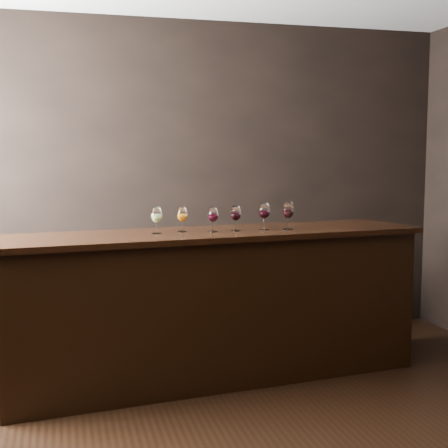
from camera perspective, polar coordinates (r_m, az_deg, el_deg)
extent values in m
cube|color=black|center=(5.52, -4.60, 3.90)|extent=(5.00, 0.02, 2.80)
cube|color=black|center=(4.58, -0.89, -7.68)|extent=(3.04, 0.96, 1.05)
cube|color=black|center=(4.48, -0.90, -0.92)|extent=(3.15, 1.04, 0.04)
cube|color=black|center=(5.35, -10.00, -6.49)|extent=(2.52, 0.40, 0.91)
cylinder|color=white|center=(4.37, -6.16, -0.84)|extent=(0.07, 0.07, 0.00)
cylinder|color=white|center=(4.37, -6.17, -0.35)|extent=(0.01, 0.01, 0.07)
ellipsoid|color=white|center=(4.36, -6.18, 0.84)|extent=(0.08, 0.08, 0.11)
cylinder|color=white|center=(4.35, -6.19, 1.50)|extent=(0.06, 0.06, 0.01)
ellipsoid|color=#B3BA63|center=(4.36, -6.18, 0.60)|extent=(0.06, 0.06, 0.05)
cylinder|color=white|center=(4.46, -3.83, -0.67)|extent=(0.06, 0.06, 0.00)
cylinder|color=white|center=(4.46, -3.83, -0.22)|extent=(0.01, 0.01, 0.07)
ellipsoid|color=white|center=(4.45, -3.84, 0.89)|extent=(0.08, 0.08, 0.11)
cylinder|color=white|center=(4.44, -3.85, 1.51)|extent=(0.06, 0.06, 0.01)
ellipsoid|color=orange|center=(4.45, -3.84, 0.67)|extent=(0.06, 0.06, 0.05)
cylinder|color=white|center=(4.45, -1.00, -0.68)|extent=(0.06, 0.06, 0.00)
cylinder|color=white|center=(4.44, -1.00, -0.23)|extent=(0.01, 0.01, 0.07)
ellipsoid|color=white|center=(4.43, -1.01, 0.89)|extent=(0.08, 0.08, 0.11)
cylinder|color=white|center=(4.43, -1.01, 1.51)|extent=(0.06, 0.06, 0.01)
ellipsoid|color=black|center=(4.43, -1.01, 0.66)|extent=(0.06, 0.06, 0.05)
cylinder|color=white|center=(4.51, 1.08, -0.59)|extent=(0.07, 0.07, 0.00)
cylinder|color=white|center=(4.50, 1.08, -0.12)|extent=(0.01, 0.01, 0.07)
ellipsoid|color=white|center=(4.49, 1.08, 1.02)|extent=(0.08, 0.08, 0.11)
cylinder|color=white|center=(4.49, 1.08, 1.64)|extent=(0.06, 0.06, 0.01)
ellipsoid|color=black|center=(4.49, 1.08, 0.78)|extent=(0.06, 0.06, 0.05)
cylinder|color=white|center=(4.57, 3.70, -0.50)|extent=(0.07, 0.07, 0.00)
cylinder|color=white|center=(4.57, 3.70, 0.00)|extent=(0.01, 0.01, 0.08)
ellipsoid|color=white|center=(4.56, 3.71, 1.22)|extent=(0.08, 0.08, 0.12)
cylinder|color=white|center=(4.55, 3.71, 1.89)|extent=(0.06, 0.06, 0.01)
ellipsoid|color=black|center=(4.56, 3.71, 0.97)|extent=(0.07, 0.07, 0.05)
cylinder|color=white|center=(4.60, 5.86, -0.47)|extent=(0.07, 0.07, 0.00)
cylinder|color=white|center=(4.60, 5.87, 0.04)|extent=(0.01, 0.01, 0.08)
ellipsoid|color=white|center=(4.59, 5.88, 1.29)|extent=(0.09, 0.09, 0.12)
cylinder|color=white|center=(4.58, 5.89, 1.98)|extent=(0.06, 0.06, 0.01)
ellipsoid|color=black|center=(4.59, 5.88, 1.03)|extent=(0.07, 0.07, 0.06)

